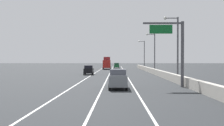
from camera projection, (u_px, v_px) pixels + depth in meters
ground_plane at (118, 72)px, 68.49m from camera, size 320.00×320.00×0.00m
lane_stripe_left at (93, 74)px, 59.59m from camera, size 0.16×130.00×0.00m
lane_stripe_center at (109, 74)px, 59.53m from camera, size 0.16×130.00×0.00m
lane_stripe_right at (126, 74)px, 59.47m from camera, size 0.16×130.00×0.00m
jersey_barrier_right at (167, 76)px, 44.36m from camera, size 0.60×120.00×1.10m
overhead_sign_gantry at (176, 46)px, 31.53m from camera, size 4.68×0.36×7.50m
lamp_post_right_second at (176, 44)px, 39.45m from camera, size 2.14×0.44×9.27m
lamp_post_right_third at (153, 50)px, 65.07m from camera, size 2.14×0.44×9.27m
lamp_post_right_fourth at (144, 53)px, 90.69m from camera, size 2.14×0.44×9.27m
car_gray_0 at (118, 79)px, 29.78m from camera, size 1.97×4.48×2.12m
car_green_1 at (117, 66)px, 98.40m from camera, size 1.88×4.17×1.90m
car_black_2 at (89, 70)px, 57.05m from camera, size 1.97×4.20×1.93m
box_truck at (107, 64)px, 89.32m from camera, size 2.61×8.81×3.97m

